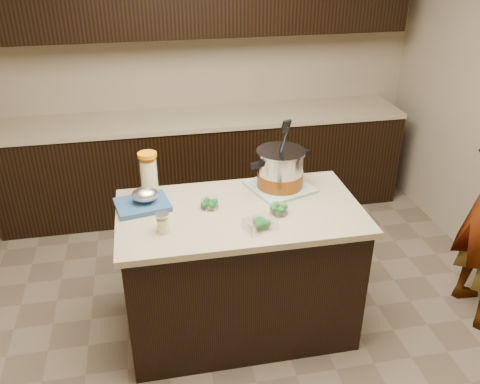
# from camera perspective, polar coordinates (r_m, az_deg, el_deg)

# --- Properties ---
(ground_plane) EXTENTS (4.00, 4.00, 0.00)m
(ground_plane) POSITION_cam_1_polar(r_m,az_deg,el_deg) (3.57, 0.00, -14.64)
(ground_plane) COLOR brown
(ground_plane) RESTS_ON ground
(room_shell) EXTENTS (4.04, 4.04, 2.72)m
(room_shell) POSITION_cam_1_polar(r_m,az_deg,el_deg) (2.72, 0.00, 13.06)
(room_shell) COLOR tan
(room_shell) RESTS_ON ground
(back_cabinets) EXTENTS (3.60, 0.63, 2.33)m
(back_cabinets) POSITION_cam_1_polar(r_m,az_deg,el_deg) (4.59, -4.26, 9.15)
(back_cabinets) COLOR black
(back_cabinets) RESTS_ON ground
(island) EXTENTS (1.46, 0.81, 0.90)m
(island) POSITION_cam_1_polar(r_m,az_deg,el_deg) (3.28, 0.00, -8.80)
(island) COLOR black
(island) RESTS_ON ground
(dish_towel) EXTENTS (0.46, 0.46, 0.02)m
(dish_towel) POSITION_cam_1_polar(r_m,az_deg,el_deg) (3.28, 4.47, 0.59)
(dish_towel) COLOR #517953
(dish_towel) RESTS_ON island
(stock_pot) EXTENTS (0.42, 0.40, 0.44)m
(stock_pot) POSITION_cam_1_polar(r_m,az_deg,el_deg) (3.23, 4.54, 2.37)
(stock_pot) COLOR #B7B7BC
(stock_pot) RESTS_ON dish_towel
(lemonade_pitcher) EXTENTS (0.15, 0.15, 0.28)m
(lemonade_pitcher) POSITION_cam_1_polar(r_m,az_deg,el_deg) (3.19, -10.17, 1.78)
(lemonade_pitcher) COLOR #E2E08A
(lemonade_pitcher) RESTS_ON island
(mason_jar) EXTENTS (0.08, 0.08, 0.12)m
(mason_jar) POSITION_cam_1_polar(r_m,az_deg,el_deg) (2.82, -8.68, -3.49)
(mason_jar) COLOR #E2E08A
(mason_jar) RESTS_ON island
(broccoli_tub_left) EXTENTS (0.12, 0.12, 0.05)m
(broccoli_tub_left) POSITION_cam_1_polar(r_m,az_deg,el_deg) (3.04, -3.46, -1.38)
(broccoli_tub_left) COLOR silver
(broccoli_tub_left) RESTS_ON island
(broccoli_tub_right) EXTENTS (0.13, 0.13, 0.05)m
(broccoli_tub_right) POSITION_cam_1_polar(r_m,az_deg,el_deg) (2.99, 4.37, -2.01)
(broccoli_tub_right) COLOR silver
(broccoli_tub_right) RESTS_ON island
(broccoli_tub_rect) EXTENTS (0.20, 0.17, 0.06)m
(broccoli_tub_rect) POSITION_cam_1_polar(r_m,az_deg,el_deg) (2.84, 2.25, -3.62)
(broccoli_tub_rect) COLOR silver
(broccoli_tub_rect) RESTS_ON island
(blue_tray) EXTENTS (0.35, 0.30, 0.12)m
(blue_tray) POSITION_cam_1_polar(r_m,az_deg,el_deg) (3.10, -10.78, -0.98)
(blue_tray) COLOR navy
(blue_tray) RESTS_ON island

